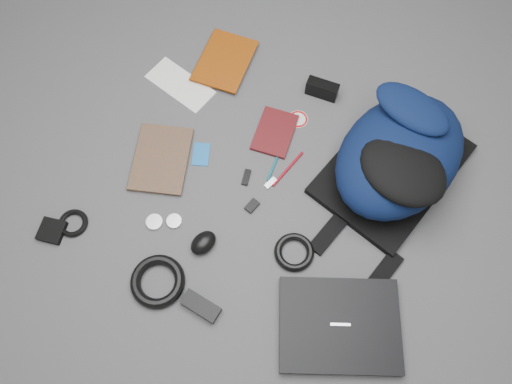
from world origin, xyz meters
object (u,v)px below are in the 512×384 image
at_px(power_brick, 201,306).
at_px(pouch, 52,231).
at_px(mouse, 203,243).
at_px(laptop, 339,325).
at_px(textbook_red, 202,54).
at_px(compact_camera, 322,89).
at_px(backpack, 400,155).
at_px(dvd_case, 275,132).
at_px(comic_book, 135,156).

height_order(power_brick, pouch, power_brick).
xyz_separation_m(mouse, power_brick, (0.08, -0.17, -0.01)).
distance_m(laptop, power_brick, 0.41).
distance_m(textbook_red, compact_camera, 0.46).
bearing_deg(laptop, mouse, 150.00).
xyz_separation_m(textbook_red, pouch, (-0.10, -0.81, -0.00)).
bearing_deg(laptop, backpack, 69.20).
distance_m(textbook_red, dvd_case, 0.42).
bearing_deg(backpack, dvd_case, -159.80).
bearing_deg(backpack, laptop, -71.84).
height_order(dvd_case, compact_camera, compact_camera).
relative_size(comic_book, compact_camera, 2.22).
bearing_deg(power_brick, dvd_case, 99.95).
bearing_deg(compact_camera, comic_book, -137.29).
bearing_deg(compact_camera, dvd_case, -115.30).
bearing_deg(laptop, pouch, 163.22).
bearing_deg(compact_camera, backpack, -32.94).
bearing_deg(dvd_case, textbook_red, 147.54).
bearing_deg(mouse, textbook_red, 137.91).
bearing_deg(dvd_case, power_brick, -92.77).
bearing_deg(compact_camera, laptop, -68.02).
height_order(backpack, laptop, backpack).
bearing_deg(comic_book, mouse, -44.53).
bearing_deg(textbook_red, comic_book, -96.16).
bearing_deg(mouse, backpack, 67.84).
distance_m(dvd_case, compact_camera, 0.23).
bearing_deg(comic_book, compact_camera, 28.38).
bearing_deg(textbook_red, power_brick, -67.36).
distance_m(compact_camera, power_brick, 0.85).
height_order(textbook_red, dvd_case, textbook_red).
height_order(dvd_case, pouch, pouch).
bearing_deg(textbook_red, dvd_case, -30.38).
xyz_separation_m(backpack, textbook_red, (-0.79, 0.13, -0.10)).
bearing_deg(pouch, compact_camera, 56.71).
bearing_deg(power_brick, comic_book, 147.12).
distance_m(laptop, textbook_red, 1.07).
bearing_deg(textbook_red, compact_camera, -0.41).
relative_size(laptop, power_brick, 2.97).
bearing_deg(power_brick, compact_camera, 93.23).
relative_size(comic_book, mouse, 2.81).
bearing_deg(comic_book, pouch, -125.12).
height_order(textbook_red, comic_book, textbook_red).
relative_size(laptop, pouch, 4.56).
relative_size(textbook_red, dvd_case, 1.39).
distance_m(comic_book, mouse, 0.39).
distance_m(mouse, power_brick, 0.19).
xyz_separation_m(compact_camera, pouch, (-0.56, -0.85, -0.02)).
bearing_deg(laptop, dvd_case, 106.85).
distance_m(backpack, power_brick, 0.77).
relative_size(laptop, mouse, 3.94).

